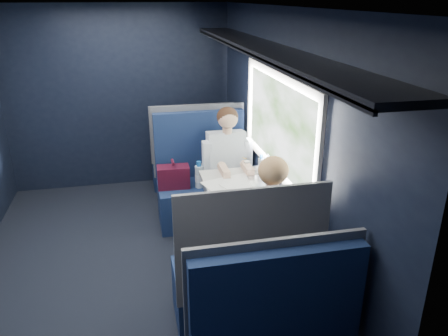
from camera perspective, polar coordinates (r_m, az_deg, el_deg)
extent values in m
cube|color=black|center=(4.25, -12.25, -13.02)|extent=(2.80, 4.20, 0.01)
cube|color=black|center=(3.95, 7.83, 3.32)|extent=(0.10, 4.20, 2.30)
cube|color=black|center=(5.80, -13.48, 8.84)|extent=(2.80, 0.10, 2.30)
cube|color=beige|center=(3.78, 7.24, 11.84)|extent=(0.03, 1.84, 0.07)
cube|color=beige|center=(4.02, 6.68, -0.19)|extent=(0.03, 1.84, 0.07)
cube|color=beige|center=(3.10, 12.21, 1.14)|extent=(0.03, 0.07, 0.78)
cube|color=beige|center=(4.70, 3.45, 8.58)|extent=(0.03, 0.07, 0.78)
cube|color=black|center=(3.70, 5.02, 15.38)|extent=(0.36, 4.10, 0.04)
cube|color=black|center=(3.66, 2.38, 15.05)|extent=(0.02, 4.10, 0.03)
cube|color=red|center=(3.76, 7.41, 14.01)|extent=(0.01, 0.10, 0.12)
cylinder|color=#54565E|center=(4.13, -0.27, -7.78)|extent=(0.08, 0.08, 0.70)
cube|color=silver|center=(4.00, 2.24, -2.88)|extent=(0.62, 1.00, 0.04)
cube|color=#0E1A3E|center=(4.86, -2.54, -4.67)|extent=(1.00, 0.50, 0.45)
cube|color=#0E1A3E|center=(4.91, -3.26, 3.15)|extent=(1.00, 0.10, 0.75)
cube|color=#54565E|center=(4.95, -3.36, 3.62)|extent=(1.04, 0.03, 0.82)
cube|color=#54565E|center=(4.68, -2.50, -1.37)|extent=(0.06, 0.40, 0.20)
cube|color=#490F23|center=(4.70, -6.62, -1.16)|extent=(0.35, 0.19, 0.24)
cylinder|color=#490F23|center=(4.63, -6.71, 0.78)|extent=(0.04, 0.14, 0.03)
cylinder|color=silver|center=(4.68, -3.26, -1.13)|extent=(0.09, 0.09, 0.24)
cylinder|color=#175EB3|center=(4.62, -3.30, 0.56)|extent=(0.05, 0.05, 0.05)
cube|color=#0E1A3E|center=(3.56, 1.95, -15.64)|extent=(1.00, 0.50, 0.45)
cube|color=#0E1A3E|center=(2.98, 3.53, -9.86)|extent=(1.00, 0.10, 0.75)
cube|color=#54565E|center=(2.92, 3.83, -9.99)|extent=(1.04, 0.03, 0.82)
cube|color=#54565E|center=(3.41, 1.82, -10.80)|extent=(0.06, 0.40, 0.20)
cube|color=#0E1A3E|center=(5.86, -4.39, 0.01)|extent=(1.00, 0.40, 0.45)
cube|color=#0E1A3E|center=(5.45, -4.19, 4.53)|extent=(1.00, 0.10, 0.66)
cube|color=#54565E|center=(5.39, -4.11, 4.56)|extent=(1.04, 0.03, 0.72)
cube|color=#0E1A3E|center=(2.57, 7.00, -17.07)|extent=(1.00, 0.10, 0.66)
cube|color=#54565E|center=(2.60, 6.62, -15.99)|extent=(1.04, 0.03, 0.72)
cube|color=black|center=(4.65, 0.73, -1.77)|extent=(0.36, 0.44, 0.16)
cube|color=black|center=(4.61, 1.28, -6.22)|extent=(0.32, 0.12, 0.45)
cube|color=silver|center=(4.71, 0.31, 1.78)|extent=(0.40, 0.29, 0.53)
cylinder|color=#D8A88C|center=(4.58, 0.43, 4.91)|extent=(0.10, 0.10, 0.06)
sphere|color=#D8A88C|center=(4.52, 0.49, 6.48)|extent=(0.21, 0.21, 0.21)
sphere|color=#382114|center=(4.53, 0.45, 6.71)|extent=(0.22, 0.22, 0.22)
cube|color=silver|center=(4.63, -2.24, 1.42)|extent=(0.09, 0.12, 0.34)
cube|color=silver|center=(4.72, 3.03, 1.81)|extent=(0.09, 0.12, 0.34)
cube|color=black|center=(3.56, 5.43, -9.81)|extent=(0.36, 0.44, 0.16)
cube|color=black|center=(3.88, 4.37, -12.15)|extent=(0.32, 0.12, 0.45)
cube|color=black|center=(3.30, 6.41, -7.51)|extent=(0.40, 0.29, 0.53)
cylinder|color=#D8A88C|center=(3.21, 6.40, -2.80)|extent=(0.10, 0.10, 0.06)
sphere|color=#D8A88C|center=(3.17, 6.38, -0.43)|extent=(0.21, 0.21, 0.21)
sphere|color=tan|center=(3.15, 6.48, -0.28)|extent=(0.22, 0.22, 0.22)
cube|color=black|center=(3.27, 2.50, -7.61)|extent=(0.09, 0.12, 0.34)
cube|color=black|center=(3.40, 9.74, -6.74)|extent=(0.09, 0.12, 0.34)
cube|color=tan|center=(3.19, 6.84, -6.14)|extent=(0.26, 0.07, 0.36)
cube|color=white|center=(3.92, 2.48, -3.06)|extent=(0.69, 0.84, 0.01)
cube|color=silver|center=(4.11, 4.94, -1.83)|extent=(0.25, 0.32, 0.01)
cube|color=silver|center=(4.10, 6.45, -0.20)|extent=(0.03, 0.30, 0.21)
cube|color=black|center=(4.10, 6.36, -0.21)|extent=(0.02, 0.27, 0.17)
cylinder|color=silver|center=(4.27, 4.85, 0.21)|extent=(0.06, 0.06, 0.17)
cylinder|color=#175EB3|center=(4.24, 4.89, 1.48)|extent=(0.03, 0.03, 0.04)
cylinder|color=white|center=(4.41, 3.03, 0.37)|extent=(0.07, 0.07, 0.08)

